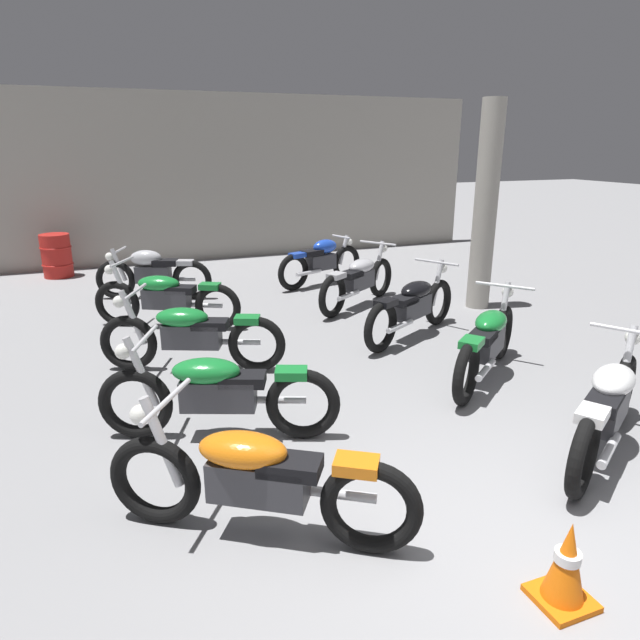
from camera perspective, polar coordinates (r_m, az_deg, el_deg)
The scene contains 15 objects.
ground_plane at distance 4.12m, azimuth 20.82°, elevation -22.38°, with size 60.00×60.00×0.00m, color gray.
back_wall at distance 13.12m, azimuth -11.51°, elevation 13.90°, with size 13.06×0.24×3.60m, color #9E998E.
support_pillar at distance 9.26m, azimuth 16.43°, elevation 10.89°, with size 0.36×0.36×3.20m, color #9E998E.
motorcycle_left_row_0 at distance 3.88m, azimuth -6.46°, elevation -15.62°, with size 1.88×1.28×0.97m.
motorcycle_left_row_1 at distance 5.11m, azimuth -10.40°, elevation -7.18°, with size 2.06×1.00×0.97m.
motorcycle_left_row_2 at distance 6.66m, azimuth -12.97°, elevation -1.40°, with size 2.04×1.04×0.97m.
motorcycle_left_row_3 at distance 8.33m, azimuth -15.39°, elevation 2.23°, with size 1.96×1.16×0.97m.
motorcycle_left_row_4 at distance 9.95m, azimuth -16.61°, elevation 4.62°, with size 1.87×0.83×0.88m.
motorcycle_right_row_0 at distance 5.37m, azimuth 27.17°, elevation -7.72°, with size 1.91×1.23×0.97m.
motorcycle_right_row_1 at distance 6.55m, azimuth 16.62°, elevation -2.04°, with size 1.78×1.42×0.97m.
motorcycle_right_row_2 at distance 7.73m, azimuth 9.37°, elevation 1.47°, with size 1.95×1.17×0.97m.
motorcycle_right_row_3 at distance 9.14m, azimuth 3.95°, elevation 4.16°, with size 1.87×1.29×0.97m.
motorcycle_right_row_4 at distance 10.52m, azimuth 0.13°, elevation 6.03°, with size 1.90×0.78×0.88m.
oil_drum at distance 12.33m, azimuth -25.14°, elevation 5.93°, with size 0.59×0.59×0.85m.
traffic_cone at distance 3.79m, azimuth 23.70°, elevation -21.76°, with size 0.32×0.32×0.54m.
Camera 1 is at (-2.33, -2.22, 2.57)m, focal length 31.57 mm.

